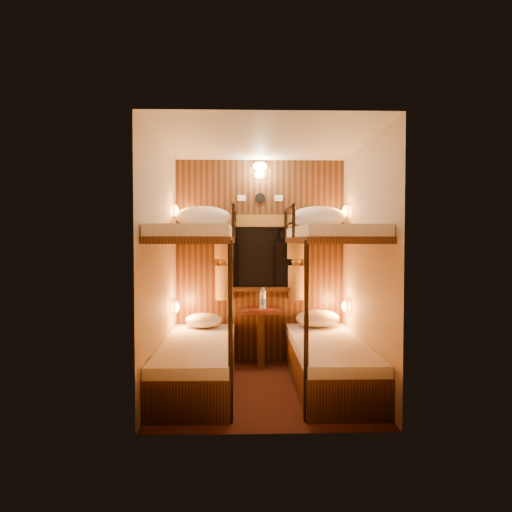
{
  "coord_description": "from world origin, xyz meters",
  "views": [
    {
      "loc": [
        -0.19,
        -4.41,
        1.45
      ],
      "look_at": [
        -0.07,
        0.15,
        1.29
      ],
      "focal_mm": 32.0,
      "sensor_mm": 36.0,
      "label": 1
    }
  ],
  "objects_px": {
    "bunk_right": "(329,330)",
    "bottle_left": "(262,301)",
    "bunk_left": "(198,331)",
    "bottle_right": "(263,299)",
    "table": "(261,329)"
  },
  "relations": [
    {
      "from": "bunk_right",
      "to": "table",
      "type": "bearing_deg",
      "value": 129.67
    },
    {
      "from": "bunk_left",
      "to": "table",
      "type": "relative_size",
      "value": 2.9
    },
    {
      "from": "bunk_left",
      "to": "table",
      "type": "distance_m",
      "value": 1.02
    },
    {
      "from": "bottle_left",
      "to": "bottle_right",
      "type": "relative_size",
      "value": 0.95
    },
    {
      "from": "bottle_right",
      "to": "bottle_left",
      "type": "bearing_deg",
      "value": -99.12
    },
    {
      "from": "table",
      "to": "bottle_left",
      "type": "xyz_separation_m",
      "value": [
        0.02,
        -0.02,
        0.34
      ]
    },
    {
      "from": "bunk_left",
      "to": "bottle_left",
      "type": "bearing_deg",
      "value": 48.61
    },
    {
      "from": "table",
      "to": "bottle_right",
      "type": "distance_m",
      "value": 0.35
    },
    {
      "from": "bunk_left",
      "to": "table",
      "type": "height_order",
      "value": "bunk_left"
    },
    {
      "from": "bunk_right",
      "to": "bottle_left",
      "type": "height_order",
      "value": "bunk_right"
    },
    {
      "from": "bunk_right",
      "to": "bottle_right",
      "type": "xyz_separation_m",
      "value": [
        -0.61,
        0.83,
        0.2
      ]
    },
    {
      "from": "bunk_left",
      "to": "bottle_right",
      "type": "bearing_deg",
      "value": 50.78
    },
    {
      "from": "bunk_left",
      "to": "bunk_right",
      "type": "bearing_deg",
      "value": 0.0
    },
    {
      "from": "bunk_right",
      "to": "table",
      "type": "relative_size",
      "value": 2.9
    },
    {
      "from": "bunk_left",
      "to": "bottle_right",
      "type": "relative_size",
      "value": 7.72
    }
  ]
}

